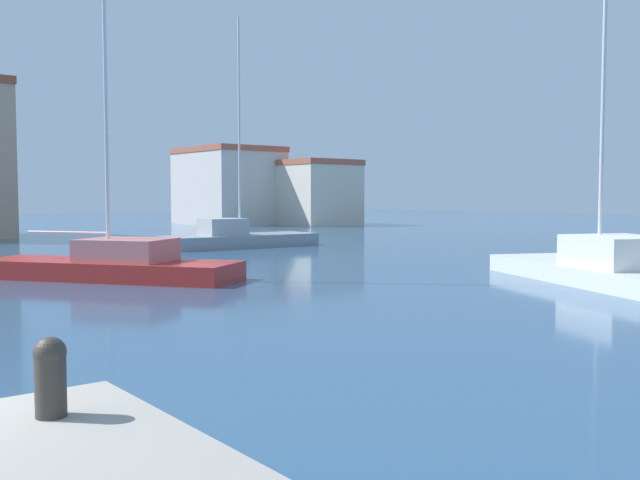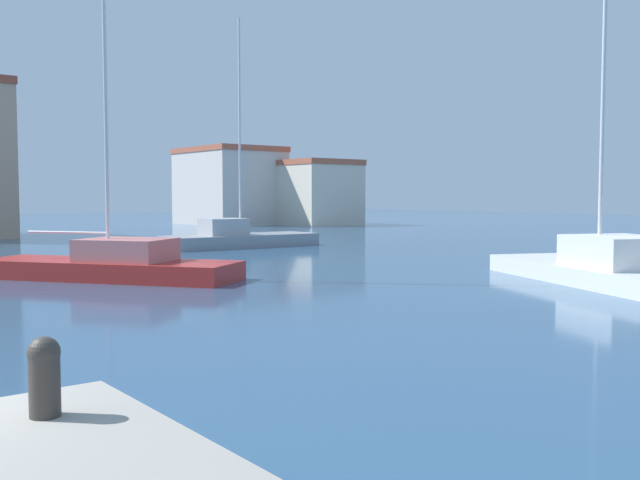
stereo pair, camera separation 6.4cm
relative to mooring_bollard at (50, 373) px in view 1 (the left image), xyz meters
name	(u,v)px [view 1 (the left image)]	position (x,y,z in m)	size (l,w,h in m)	color
water	(210,259)	(13.51, 21.34, -1.31)	(160.00, 160.00, 0.00)	#2D5175
mooring_bollard	(50,373)	(0.00, 0.00, 0.00)	(0.26, 0.26, 0.66)	#38332D
sailboat_white_center_channel	(605,265)	(18.86, 6.08, -0.74)	(6.17, 9.08, 12.19)	white
sailboat_red_far_right	(113,263)	(7.25, 16.65, -0.76)	(7.10, 8.52, 14.12)	#B22823
sailboat_grey_mid_harbor	(237,237)	(18.11, 26.62, -0.79)	(8.42, 3.09, 12.02)	gray
yacht_club	(228,186)	(33.31, 52.94, 2.30)	(7.25, 9.88, 7.20)	beige
harbor_office	(314,193)	(38.49, 46.36, 1.67)	(6.26, 7.22, 5.94)	beige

